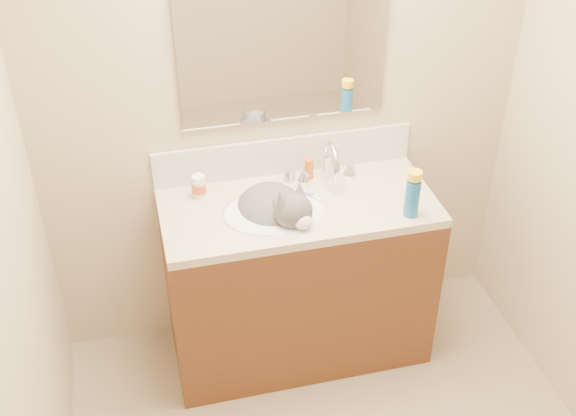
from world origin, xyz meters
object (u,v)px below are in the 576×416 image
vanity_cabinet (298,282)px  basin (273,224)px  silver_jar (289,175)px  cat (276,212)px  amber_bottle (309,169)px  spray_can (412,198)px  faucet (330,165)px  pill_bottle (199,186)px

vanity_cabinet → basin: size_ratio=2.67×
vanity_cabinet → silver_jar: bearing=88.6°
vanity_cabinet → cat: size_ratio=2.56×
silver_jar → amber_bottle: amber_bottle is taller
basin → silver_jar: size_ratio=7.81×
basin → cat: 0.05m
amber_bottle → spray_can: 0.52m
faucet → spray_can: (0.26, -0.33, -0.00)m
vanity_cabinet → silver_jar: size_ratio=20.82×
silver_jar → spray_can: size_ratio=0.34×
pill_bottle → amber_bottle: (0.51, 0.03, -0.00)m
silver_jar → basin: bearing=-119.8°
vanity_cabinet → spray_can: 0.72m
vanity_cabinet → basin: 0.40m
amber_bottle → faucet: bearing=-32.2°
basin → cat: size_ratio=0.96×
pill_bottle → amber_bottle: size_ratio=1.08×
cat → basin: bearing=-148.0°
basin → pill_bottle: bearing=146.8°
basin → faucet: faucet is taller
basin → spray_can: spray_can is taller
basin → spray_can: 0.60m
spray_can → amber_bottle: bearing=131.6°
faucet → silver_jar: bearing=164.0°
vanity_cabinet → cat: 0.44m
faucet → spray_can: bearing=-52.0°
silver_jar → amber_bottle: 0.10m
faucet → silver_jar: faucet is taller
pill_bottle → spray_can: 0.92m
amber_bottle → spray_can: (0.34, -0.38, 0.04)m
faucet → amber_bottle: size_ratio=2.85×
amber_bottle → spray_can: size_ratio=0.58×
pill_bottle → amber_bottle: bearing=3.3°
faucet → cat: bearing=-153.1°
basin → faucet: (0.30, 0.17, 0.16)m
faucet → spray_can: size_ratio=1.64×
basin → spray_can: (0.56, -0.17, 0.16)m
silver_jar → spray_can: (0.43, -0.38, 0.06)m
vanity_cabinet → cat: bearing=-175.9°
pill_bottle → amber_bottle: pill_bottle is taller
vanity_cabinet → spray_can: bearing=-24.0°
cat → silver_jar: (0.11, 0.19, 0.05)m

